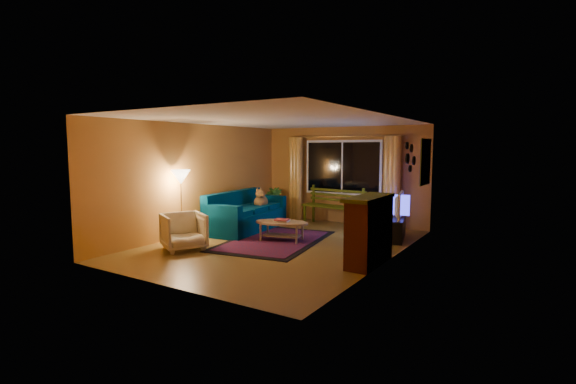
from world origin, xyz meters
The scene contains 22 objects.
floor centered at (0.00, 0.00, -0.01)m, with size 4.50×6.00×0.02m, color brown.
ceiling centered at (0.00, 0.00, 2.51)m, with size 4.50×6.00×0.02m, color white.
wall_back centered at (0.00, 3.01, 1.25)m, with size 4.50×0.02×2.50m, color #B97731.
wall_left centered at (-2.26, 0.00, 1.25)m, with size 0.02×6.00×2.50m, color #B97731.
wall_right centered at (2.26, 0.00, 1.25)m, with size 0.02×6.00×2.50m, color #B97731.
window centered at (0.00, 2.94, 1.45)m, with size 2.00×0.02×1.30m, color black.
curtain_rod centered at (0.00, 2.90, 2.25)m, with size 0.03×0.03×3.20m, color #BF8C3F.
curtain_left centered at (-1.35, 2.88, 1.12)m, with size 0.36×0.36×2.24m, color gold.
curtain_right centered at (1.35, 2.88, 1.12)m, with size 0.36×0.36×2.24m, color gold.
bench centered at (0.01, 2.40, 0.25)m, with size 1.65×0.48×0.49m, color #333904.
potted_plant centered at (-1.86, 2.51, 0.43)m, with size 0.49×0.49×0.87m, color #235B1E.
sofa centered at (-1.50, 0.84, 0.46)m, with size 0.97×2.27×0.92m, color #002940.
dog centered at (-1.45, 1.35, 0.71)m, with size 0.34×0.47×0.52m, color olive, non-canonical shape.
armchair centered at (-1.36, -1.32, 0.39)m, with size 0.76×0.71×0.78m, color beige.
floor_lamp centered at (-2.00, -0.75, 0.75)m, with size 0.25×0.25×1.50m, color #BF8C3F.
rug centered at (-0.28, 0.21, 0.01)m, with size 1.80×2.84×0.02m, color #600A19.
coffee_table centered at (-0.16, 0.30, 0.21)m, with size 1.15×1.15×0.42m, color #997C54.
tv_console centered at (1.82, 1.73, 0.23)m, with size 0.37×1.12×0.47m, color black.
television centered at (1.82, 1.73, 0.74)m, with size 0.96×0.13×0.55m, color black.
fireplace centered at (2.05, -0.40, 0.55)m, with size 0.40×1.20×1.10m, color maroon.
mirror_cluster centered at (2.21, 1.30, 1.80)m, with size 0.06×0.60×0.56m, color black, non-canonical shape.
painting centered at (2.22, 2.45, 1.65)m, with size 0.04×0.76×0.96m, color #EC4E13.
Camera 1 is at (4.54, -6.94, 1.95)m, focal length 26.00 mm.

